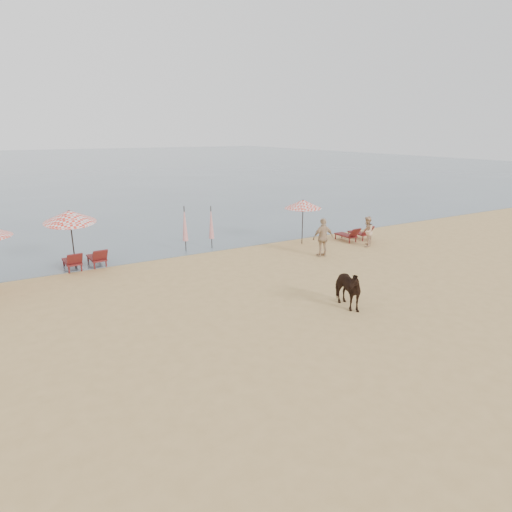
{
  "coord_description": "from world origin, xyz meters",
  "views": [
    {
      "loc": [
        -7.93,
        -8.83,
        5.76
      ],
      "look_at": [
        0.0,
        5.0,
        1.1
      ],
      "focal_mm": 30.0,
      "sensor_mm": 36.0,
      "label": 1
    }
  ],
  "objects": [
    {
      "name": "beachgoer_right_a",
      "position": [
        7.75,
        6.99,
        0.79
      ],
      "size": [
        0.97,
        0.94,
        1.57
      ],
      "primitive_type": "imported",
      "rotation": [
        0.0,
        0.0,
        3.8
      ],
      "color": "tan",
      "rests_on": "ground"
    },
    {
      "name": "lounger_cluster_left",
      "position": [
        -5.52,
        10.35,
        0.41
      ],
      "size": [
        1.75,
        1.68,
        0.59
      ],
      "rotation": [
        0.0,
        0.0,
        0.07
      ],
      "color": "maroon",
      "rests_on": "ground"
    },
    {
      "name": "umbrella_closed_right",
      "position": [
        0.6,
        10.58,
        1.34
      ],
      "size": [
        0.27,
        0.27,
        2.19
      ],
      "rotation": [
        0.0,
        0.0,
        -0.13
      ],
      "color": "black",
      "rests_on": "ground"
    },
    {
      "name": "beachgoer_right_b",
      "position": [
        4.61,
        6.65,
        0.93
      ],
      "size": [
        1.13,
        0.57,
        1.85
      ],
      "primitive_type": "imported",
      "rotation": [
        0.0,
        0.0,
        3.03
      ],
      "color": "tan",
      "rests_on": "ground"
    },
    {
      "name": "lounger_cluster_right",
      "position": [
        8.11,
        8.23,
        0.39
      ],
      "size": [
        1.59,
        1.53,
        0.56
      ],
      "rotation": [
        0.0,
        0.0,
        0.02
      ],
      "color": "maroon",
      "rests_on": "ground"
    },
    {
      "name": "cow",
      "position": [
        1.4,
        1.38,
        0.7
      ],
      "size": [
        0.99,
        1.75,
        1.4
      ],
      "primitive_type": "imported",
      "rotation": [
        0.0,
        0.0,
        -0.15
      ],
      "color": "black",
      "rests_on": "ground"
    },
    {
      "name": "umbrella_open_right",
      "position": [
        5.17,
        9.09,
        2.13
      ],
      "size": [
        1.94,
        1.94,
        2.36
      ],
      "rotation": [
        0.0,
        0.0,
        0.13
      ],
      "color": "black",
      "rests_on": "ground"
    },
    {
      "name": "umbrella_open_left_b",
      "position": [
        -5.93,
        10.42,
        2.32
      ],
      "size": [
        2.11,
        2.15,
        2.69
      ],
      "rotation": [
        0.0,
        0.0,
        0.22
      ],
      "color": "black",
      "rests_on": "ground"
    },
    {
      "name": "umbrella_closed_left",
      "position": [
        -0.76,
        10.69,
        1.41
      ],
      "size": [
        0.28,
        0.28,
        2.29
      ],
      "rotation": [
        0.0,
        0.0,
        -0.01
      ],
      "color": "black",
      "rests_on": "ground"
    },
    {
      "name": "ground",
      "position": [
        0.0,
        0.0,
        0.0
      ],
      "size": [
        120.0,
        120.0,
        0.0
      ],
      "primitive_type": "plane",
      "color": "tan",
      "rests_on": "ground"
    },
    {
      "name": "sea",
      "position": [
        0.0,
        80.0,
        0.0
      ],
      "size": [
        160.0,
        140.0,
        0.06
      ],
      "primitive_type": "cube",
      "color": "#51606B",
      "rests_on": "ground"
    }
  ]
}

